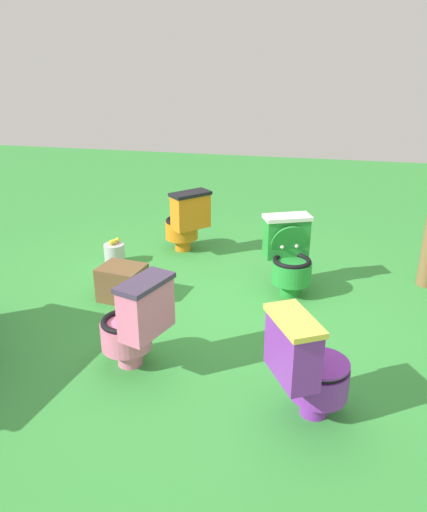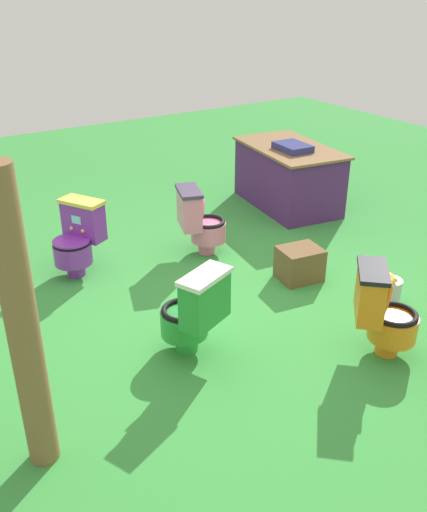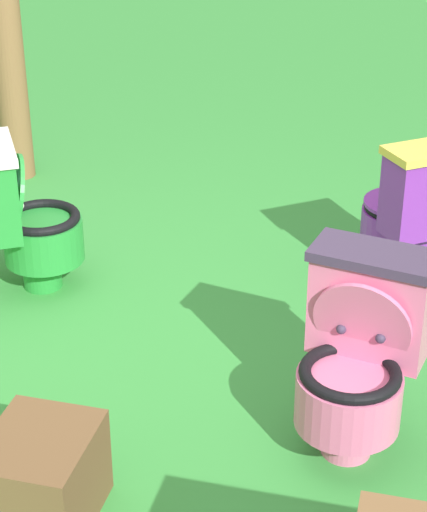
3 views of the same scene
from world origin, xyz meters
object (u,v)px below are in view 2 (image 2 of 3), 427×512
at_px(wooden_post, 23,329).
at_px(lemon_bucket, 389,290).
at_px(vendor_table, 288,176).
at_px(toilet_green, 194,311).
at_px(small_crate, 300,264).
at_px(toilet_purple, 78,238).
at_px(toilet_pink, 200,221).
at_px(toilet_orange, 382,311).

relative_size(wooden_post, lemon_bucket, 6.76).
height_order(vendor_table, wooden_post, wooden_post).
height_order(toilet_green, vendor_table, vendor_table).
bearing_deg(small_crate, toilet_purple, -126.64).
distance_m(wooden_post, lemon_bucket, 3.31).
distance_m(vendor_table, wooden_post, 4.74).
distance_m(toilet_purple, wooden_post, 2.52).
bearing_deg(toilet_green, wooden_post, 175.08).
bearing_deg(toilet_green, toilet_purple, 75.27).
relative_size(toilet_green, small_crate, 1.85).
bearing_deg(lemon_bucket, vendor_table, 162.07).
xyz_separation_m(toilet_pink, lemon_bucket, (1.77, 0.91, -0.26)).
xyz_separation_m(wooden_post, lemon_bucket, (-0.15, 3.21, -0.82)).
relative_size(toilet_green, toilet_purple, 1.00).
height_order(toilet_pink, toilet_green, same).
bearing_deg(lemon_bucket, toilet_pink, -152.82).
height_order(toilet_orange, toilet_green, same).
distance_m(toilet_purple, vendor_table, 2.92).
relative_size(toilet_green, wooden_post, 0.39).
xyz_separation_m(toilet_orange, toilet_green, (-0.77, -1.21, 0.00)).
distance_m(toilet_pink, small_crate, 1.15).
xyz_separation_m(toilet_orange, small_crate, (-1.25, 0.27, -0.21)).
bearing_deg(toilet_orange, toilet_purple, -107.40).
relative_size(toilet_pink, toilet_orange, 1.00).
bearing_deg(wooden_post, toilet_green, 107.90).
bearing_deg(toilet_orange, toilet_pink, -131.18).
distance_m(toilet_green, lemon_bucket, 1.92).
bearing_deg(wooden_post, toilet_orange, 82.42).
bearing_deg(toilet_orange, wooden_post, -54.90).
distance_m(wooden_post, small_crate, 3.05).
relative_size(toilet_purple, vendor_table, 0.46).
distance_m(toilet_pink, toilet_purple, 1.25).
relative_size(toilet_orange, toilet_purple, 1.00).
relative_size(toilet_green, vendor_table, 0.46).
height_order(toilet_green, lemon_bucket, toilet_green).
xyz_separation_m(toilet_green, small_crate, (-0.49, 1.48, -0.21)).
height_order(toilet_pink, toilet_purple, same).
xyz_separation_m(toilet_purple, wooden_post, (2.20, -1.07, 0.56)).
bearing_deg(vendor_table, toilet_green, -51.56).
xyz_separation_m(toilet_green, toilet_purple, (-1.78, -0.25, -0.00)).
relative_size(toilet_pink, vendor_table, 0.46).
bearing_deg(lemon_bucket, wooden_post, -87.31).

